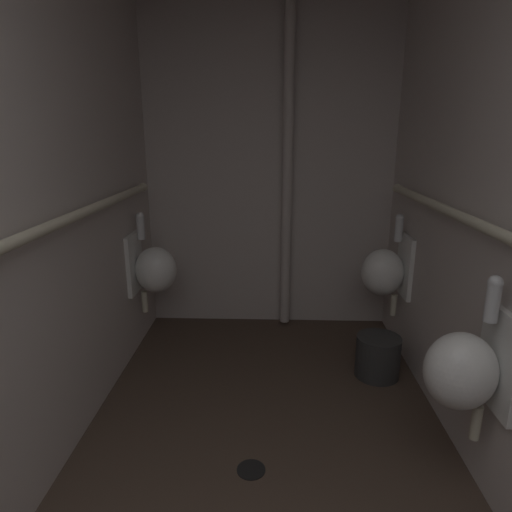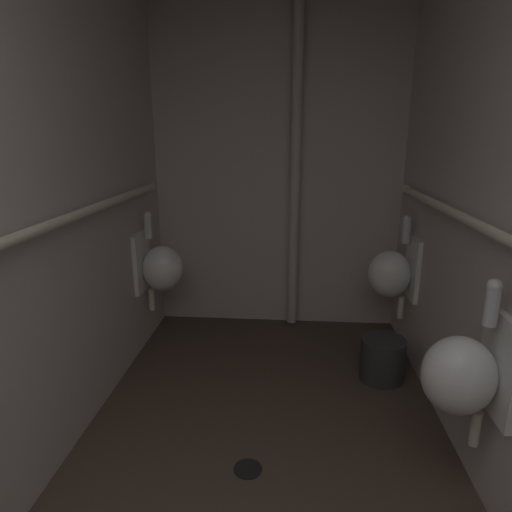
{
  "view_description": "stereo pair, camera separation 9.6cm",
  "coord_description": "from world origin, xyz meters",
  "px_view_note": "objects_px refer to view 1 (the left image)",
  "views": [
    {
      "loc": [
        0.02,
        0.14,
        1.59
      ],
      "look_at": [
        -0.06,
        2.27,
        0.99
      ],
      "focal_mm": 30.93,
      "sensor_mm": 36.0,
      "label": 1
    },
    {
      "loc": [
        0.12,
        0.14,
        1.59
      ],
      "look_at": [
        -0.06,
        2.27,
        0.99
      ],
      "focal_mm": 30.93,
      "sensor_mm": 36.0,
      "label": 2
    }
  ],
  "objects_px": {
    "urinal_left_mid": "(153,268)",
    "waste_bin": "(378,356)",
    "urinal_right_far": "(386,271)",
    "standpipe_back_wall": "(287,171)",
    "urinal_right_mid": "(466,369)",
    "floor_drain": "(251,469)"
  },
  "relations": [
    {
      "from": "urinal_left_mid",
      "to": "waste_bin",
      "type": "xyz_separation_m",
      "value": [
        1.58,
        -0.37,
        -0.49
      ]
    },
    {
      "from": "urinal_left_mid",
      "to": "urinal_right_far",
      "type": "bearing_deg",
      "value": -0.03
    },
    {
      "from": "urinal_left_mid",
      "to": "urinal_right_far",
      "type": "xyz_separation_m",
      "value": [
        1.69,
        -0.0,
        0.0
      ]
    },
    {
      "from": "urinal_left_mid",
      "to": "standpipe_back_wall",
      "type": "height_order",
      "value": "standpipe_back_wall"
    },
    {
      "from": "standpipe_back_wall",
      "to": "waste_bin",
      "type": "height_order",
      "value": "standpipe_back_wall"
    },
    {
      "from": "urinal_right_mid",
      "to": "floor_drain",
      "type": "xyz_separation_m",
      "value": [
        -0.91,
        0.09,
        -0.62
      ]
    },
    {
      "from": "floor_drain",
      "to": "waste_bin",
      "type": "height_order",
      "value": "waste_bin"
    },
    {
      "from": "urinal_right_mid",
      "to": "waste_bin",
      "type": "xyz_separation_m",
      "value": [
        -0.1,
        0.99,
        -0.49
      ]
    },
    {
      "from": "urinal_left_mid",
      "to": "waste_bin",
      "type": "height_order",
      "value": "urinal_left_mid"
    },
    {
      "from": "urinal_right_far",
      "to": "standpipe_back_wall",
      "type": "height_order",
      "value": "standpipe_back_wall"
    },
    {
      "from": "urinal_left_mid",
      "to": "urinal_right_mid",
      "type": "height_order",
      "value": "same"
    },
    {
      "from": "floor_drain",
      "to": "urinal_right_mid",
      "type": "bearing_deg",
      "value": -5.92
    },
    {
      "from": "urinal_left_mid",
      "to": "floor_drain",
      "type": "relative_size",
      "value": 5.39
    },
    {
      "from": "urinal_left_mid",
      "to": "waste_bin",
      "type": "relative_size",
      "value": 2.58
    },
    {
      "from": "waste_bin",
      "to": "urinal_right_mid",
      "type": "bearing_deg",
      "value": -83.98
    },
    {
      "from": "urinal_right_mid",
      "to": "waste_bin",
      "type": "distance_m",
      "value": 1.11
    },
    {
      "from": "urinal_right_far",
      "to": "floor_drain",
      "type": "xyz_separation_m",
      "value": [
        -0.91,
        -1.27,
        -0.62
      ]
    },
    {
      "from": "urinal_left_mid",
      "to": "urinal_right_mid",
      "type": "relative_size",
      "value": 1.0
    },
    {
      "from": "waste_bin",
      "to": "urinal_right_far",
      "type": "bearing_deg",
      "value": 74.06
    },
    {
      "from": "urinal_right_far",
      "to": "standpipe_back_wall",
      "type": "distance_m",
      "value": 1.07
    },
    {
      "from": "urinal_right_mid",
      "to": "urinal_right_far",
      "type": "bearing_deg",
      "value": 90.0
    },
    {
      "from": "standpipe_back_wall",
      "to": "urinal_left_mid",
      "type": "bearing_deg",
      "value": -155.52
    }
  ]
}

